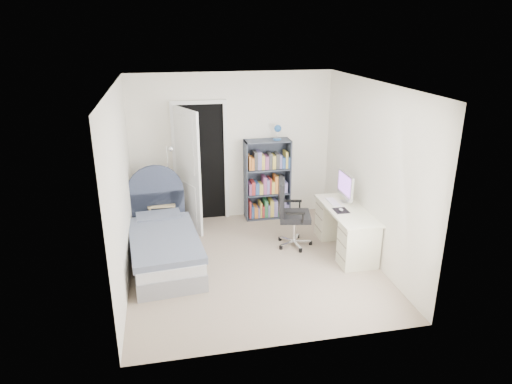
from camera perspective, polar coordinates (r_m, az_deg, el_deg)
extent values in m
cube|color=gray|center=(6.58, -0.34, -9.12)|extent=(3.40, 3.60, 0.05)
cube|color=white|center=(5.79, -0.39, 13.53)|extent=(3.40, 3.60, 0.05)
cube|color=white|center=(7.79, -2.99, 5.65)|extent=(3.40, 0.05, 2.50)
cube|color=white|center=(4.42, 4.28, -5.93)|extent=(3.40, 0.05, 2.50)
cube|color=white|center=(5.99, -16.77, 0.35)|extent=(0.05, 3.60, 2.50)
cube|color=white|center=(6.60, 14.50, 2.38)|extent=(0.05, 3.60, 2.50)
cube|color=black|center=(7.77, -6.94, 3.57)|extent=(0.80, 0.01, 2.00)
cube|color=white|center=(7.72, -10.11, 3.31)|extent=(0.06, 0.06, 2.00)
cube|color=white|center=(7.79, -3.77, 3.72)|extent=(0.06, 0.06, 2.00)
cube|color=white|center=(7.52, -7.26, 11.07)|extent=(0.92, 0.06, 0.06)
cube|color=white|center=(7.38, -8.53, 2.61)|extent=(0.36, 0.75, 2.00)
cube|color=gray|center=(6.65, -11.30, -7.80)|extent=(1.05, 1.93, 0.24)
cube|color=silver|center=(6.56, -11.41, -6.37)|extent=(1.03, 1.89, 0.15)
cube|color=slate|center=(6.43, -11.39, -5.84)|extent=(1.06, 1.65, 0.09)
cube|color=slate|center=(7.12, -12.06, -3.13)|extent=(0.69, 0.43, 0.11)
cube|color=#363E54|center=(7.42, -12.25, -2.72)|extent=(0.88, 0.14, 0.74)
cylinder|color=#363E54|center=(7.28, -12.46, -0.03)|extent=(0.88, 0.14, 0.88)
cylinder|color=tan|center=(7.41, -13.00, -3.70)|extent=(0.04, 0.04, 0.53)
cylinder|color=tan|center=(7.74, -12.97, -2.63)|extent=(0.04, 0.04, 0.53)
cylinder|color=tan|center=(7.40, -10.18, -3.51)|extent=(0.04, 0.04, 0.53)
cylinder|color=tan|center=(7.74, -10.27, -2.45)|extent=(0.04, 0.04, 0.53)
cube|color=tan|center=(7.48, -11.74, -1.29)|extent=(0.43, 0.43, 0.03)
cube|color=tan|center=(7.60, -11.56, -3.61)|extent=(0.38, 0.38, 0.02)
cube|color=#B24C33|center=(7.47, -12.16, -1.10)|extent=(0.17, 0.23, 0.03)
cube|color=#3F598C|center=(7.45, -12.18, -0.89)|extent=(0.16, 0.22, 0.03)
cube|color=#D8CC7F|center=(7.44, -12.19, -0.67)|extent=(0.15, 0.21, 0.03)
cylinder|color=silver|center=(7.62, -10.41, -4.92)|extent=(0.21, 0.21, 0.02)
cylinder|color=silver|center=(7.35, -10.75, 0.18)|extent=(0.02, 0.02, 1.44)
sphere|color=silver|center=(7.11, -10.60, 5.33)|extent=(0.08, 0.08, 0.08)
cube|color=#3C4452|center=(7.80, -1.30, 1.41)|extent=(0.02, 0.33, 1.38)
cube|color=#3C4452|center=(7.96, 4.06, 1.76)|extent=(0.02, 0.33, 1.38)
cube|color=#3C4452|center=(7.68, 1.45, 6.42)|extent=(0.78, 0.33, 0.02)
cube|color=#3C4452|center=(8.11, 1.36, -2.99)|extent=(0.78, 0.33, 0.02)
cube|color=#3C4452|center=(8.02, 1.15, 1.94)|extent=(0.78, 0.01, 1.38)
cube|color=#3C4452|center=(7.95, 1.39, -0.12)|extent=(0.74, 0.31, 0.02)
cube|color=#3C4452|center=(7.81, 1.42, 2.94)|extent=(0.74, 0.31, 0.02)
cylinder|color=#23589B|center=(7.71, 2.66, 6.62)|extent=(0.13, 0.13, 0.02)
cylinder|color=silver|center=(7.69, 2.67, 7.27)|extent=(0.02, 0.02, 0.18)
sphere|color=#23589B|center=(7.64, 2.74, 7.95)|extent=(0.12, 0.12, 0.12)
cube|color=#B23333|center=(7.97, -0.85, -2.08)|extent=(0.03, 0.23, 0.30)
cube|color=#335999|center=(7.99, -0.52, -2.35)|extent=(0.05, 0.23, 0.21)
cube|color=orange|center=(8.00, -0.11, -2.37)|extent=(0.06, 0.23, 0.20)
cube|color=#7F72B2|center=(8.02, 0.25, -2.40)|extent=(0.03, 0.23, 0.18)
cube|color=#D8BF4C|center=(8.01, 0.50, -2.09)|extent=(0.03, 0.23, 0.27)
cube|color=#B23333|center=(8.03, 0.79, -2.27)|extent=(0.04, 0.23, 0.21)
cube|color=#337F4C|center=(8.02, 1.15, -1.93)|extent=(0.05, 0.23, 0.30)
cube|color=#7F72B2|center=(8.04, 1.49, -2.18)|extent=(0.03, 0.23, 0.22)
cube|color=#D8BF4C|center=(8.04, 1.86, -1.91)|extent=(0.06, 0.23, 0.29)
cube|color=#7F72B2|center=(8.06, 2.35, -1.90)|extent=(0.07, 0.23, 0.28)
cube|color=#337F4C|center=(8.09, 2.77, -2.21)|extent=(0.05, 0.23, 0.18)
cube|color=#337F4C|center=(8.09, 3.16, -1.85)|extent=(0.05, 0.23, 0.28)
cube|color=#7F72B2|center=(8.10, 3.49, -1.76)|extent=(0.03, 0.23, 0.30)
cube|color=#7F72B2|center=(8.12, 3.77, -2.05)|extent=(0.04, 0.23, 0.20)
cube|color=#994C7F|center=(7.83, -0.83, 0.49)|extent=(0.04, 0.23, 0.19)
cube|color=#B23333|center=(7.84, -0.44, 0.62)|extent=(0.06, 0.23, 0.23)
cube|color=#335999|center=(7.85, 0.03, 0.55)|extent=(0.06, 0.23, 0.20)
cube|color=#D8BF4C|center=(7.87, 0.53, 0.53)|extent=(0.06, 0.23, 0.18)
cube|color=#994C7F|center=(7.86, 0.99, 0.97)|extent=(0.06, 0.23, 0.30)
cube|color=#7F72B2|center=(7.88, 1.39, 0.82)|extent=(0.04, 0.23, 0.25)
cube|color=#B23333|center=(7.89, 1.69, 0.90)|extent=(0.03, 0.23, 0.26)
cube|color=#D8BF4C|center=(7.91, 2.01, 0.73)|extent=(0.05, 0.23, 0.21)
cube|color=orange|center=(7.91, 2.41, 1.07)|extent=(0.05, 0.23, 0.30)
cube|color=#D8BF4C|center=(7.92, 2.76, 0.99)|extent=(0.04, 0.23, 0.27)
cube|color=#3F3F3F|center=(7.93, 3.16, 1.07)|extent=(0.06, 0.23, 0.29)
cube|color=#7F72B2|center=(7.97, 3.60, 0.75)|extent=(0.05, 0.23, 0.18)
cube|color=orange|center=(7.69, -0.88, 3.76)|extent=(0.03, 0.23, 0.24)
cube|color=orange|center=(7.70, -0.53, 3.66)|extent=(0.05, 0.23, 0.21)
cube|color=#3F3F3F|center=(7.70, -0.13, 4.02)|extent=(0.05, 0.23, 0.30)
cube|color=#7F72B2|center=(7.71, 0.32, 4.05)|extent=(0.06, 0.23, 0.30)
cube|color=#D8BF4C|center=(7.73, 0.77, 3.88)|extent=(0.05, 0.23, 0.25)
cube|color=#994C7F|center=(7.75, 1.22, 3.81)|extent=(0.06, 0.23, 0.22)
cube|color=#3F3F3F|center=(7.75, 1.69, 3.99)|extent=(0.05, 0.23, 0.27)
cube|color=#D8BF4C|center=(7.77, 2.12, 3.89)|extent=(0.06, 0.23, 0.23)
cube|color=#3F3F3F|center=(7.78, 2.58, 4.01)|extent=(0.06, 0.23, 0.26)
cube|color=#7F72B2|center=(7.80, 2.96, 3.94)|extent=(0.04, 0.23, 0.23)
cube|color=#335999|center=(7.82, 3.32, 3.80)|extent=(0.05, 0.23, 0.19)
cube|color=#D8BF4C|center=(7.82, 3.69, 4.15)|extent=(0.04, 0.23, 0.28)
cube|color=#335999|center=(7.84, 4.03, 3.85)|extent=(0.05, 0.23, 0.19)
cube|color=#EAE6C4|center=(6.81, 11.28, -2.21)|extent=(0.55, 1.36, 0.03)
cube|color=#EAE6C4|center=(6.54, 12.68, -6.46)|extent=(0.50, 0.36, 0.63)
cube|color=#EAE6C4|center=(7.34, 9.69, -3.22)|extent=(0.50, 0.36, 0.63)
cube|color=silver|center=(7.07, 11.14, -1.17)|extent=(0.15, 0.15, 0.01)
cube|color=silver|center=(7.04, 11.40, -0.38)|extent=(0.03, 0.05, 0.20)
cube|color=silver|center=(6.97, 11.15, 0.86)|extent=(0.04, 0.51, 0.36)
cube|color=#A058D7|center=(6.96, 10.98, 0.99)|extent=(0.00, 0.45, 0.29)
cube|color=white|center=(6.99, 9.62, -1.28)|extent=(0.12, 0.36, 0.02)
cube|color=black|center=(6.72, 10.57, -2.29)|extent=(0.20, 0.24, 0.00)
ellipsoid|color=white|center=(6.72, 10.58, -2.17)|extent=(0.05, 0.09, 0.03)
cube|color=silver|center=(7.11, 5.81, -6.15)|extent=(0.27, 0.09, 0.02)
cylinder|color=black|center=(7.13, 6.83, -6.35)|extent=(0.06, 0.06, 0.06)
cube|color=silver|center=(7.21, 5.00, -5.73)|extent=(0.16, 0.25, 0.02)
cylinder|color=black|center=(7.33, 5.23, -5.52)|extent=(0.06, 0.06, 0.06)
cube|color=silver|center=(7.15, 3.88, -5.90)|extent=(0.21, 0.22, 0.02)
cylinder|color=black|center=(7.23, 3.01, -5.85)|extent=(0.06, 0.06, 0.06)
cube|color=silver|center=(7.02, 3.96, -6.44)|extent=(0.26, 0.15, 0.02)
cylinder|color=black|center=(6.96, 3.14, -6.94)|extent=(0.06, 0.06, 0.06)
cube|color=silver|center=(6.99, 5.17, -6.60)|extent=(0.07, 0.27, 0.02)
cylinder|color=black|center=(6.90, 5.59, -7.27)|extent=(0.06, 0.06, 0.06)
cylinder|color=silver|center=(7.01, 4.81, -4.69)|extent=(0.06, 0.06, 0.40)
cube|color=black|center=(6.92, 4.86, -3.04)|extent=(0.54, 0.54, 0.09)
cube|color=black|center=(6.79, 3.18, -0.68)|extent=(0.15, 0.42, 0.52)
cube|color=black|center=(6.63, 4.91, -2.67)|extent=(0.29, 0.09, 0.03)
cube|color=black|center=(7.09, 4.58, -1.13)|extent=(0.29, 0.09, 0.03)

